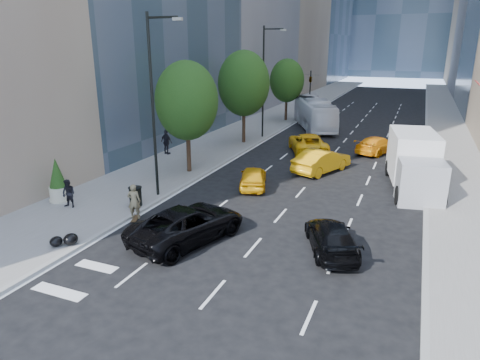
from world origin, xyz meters
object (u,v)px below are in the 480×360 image
at_px(black_sedan_lincoln, 188,224).
at_px(planter_shrub, 58,181).
at_px(black_sedan_mercedes, 331,237).
at_px(trash_can, 136,197).
at_px(box_truck, 414,162).
at_px(skateboarder, 134,204).
at_px(city_bus, 314,113).

relative_size(black_sedan_lincoln, planter_shrub, 2.33).
distance_m(black_sedan_lincoln, planter_shrub, 9.13).
bearing_deg(black_sedan_mercedes, trash_can, -27.81).
xyz_separation_m(black_sedan_lincoln, box_truck, (9.15, 11.75, 0.92)).
relative_size(black_sedan_mercedes, trash_can, 4.44).
relative_size(skateboarder, trash_can, 1.80).
height_order(skateboarder, black_sedan_mercedes, skateboarder).
relative_size(box_truck, planter_shrub, 3.00).
height_order(city_bus, planter_shrub, city_bus).
xyz_separation_m(skateboarder, black_sedan_mercedes, (9.80, 0.46, -0.26)).
distance_m(black_sedan_lincoln, black_sedan_mercedes, 6.37).
bearing_deg(box_truck, black_sedan_mercedes, -115.67).
bearing_deg(planter_shrub, black_sedan_mercedes, 0.04).
bearing_deg(black_sedan_lincoln, planter_shrub, 9.00).
xyz_separation_m(city_bus, trash_can, (-3.40, -27.11, -0.91)).
relative_size(city_bus, box_truck, 1.52).
distance_m(skateboarder, black_sedan_mercedes, 9.81).
xyz_separation_m(city_bus, box_truck, (10.35, -17.80, 0.15)).
distance_m(city_bus, planter_shrub, 29.18).
relative_size(black_sedan_lincoln, black_sedan_mercedes, 1.29).
bearing_deg(black_sedan_mercedes, black_sedan_lincoln, -9.49).
relative_size(black_sedan_mercedes, city_bus, 0.40).
height_order(black_sedan_mercedes, city_bus, city_bus).
relative_size(skateboarder, black_sedan_mercedes, 0.41).
distance_m(black_sedan_lincoln, city_bus, 29.58).
xyz_separation_m(black_sedan_lincoln, black_sedan_mercedes, (6.20, 1.43, -0.15)).
xyz_separation_m(black_sedan_lincoln, trash_can, (-4.60, 2.43, -0.15)).
bearing_deg(planter_shrub, skateboarder, -4.77).
distance_m(black_sedan_mercedes, planter_shrub, 15.22).
bearing_deg(planter_shrub, black_sedan_lincoln, -8.99).
relative_size(black_sedan_lincoln, trash_can, 5.73).
relative_size(skateboarder, box_truck, 0.25).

